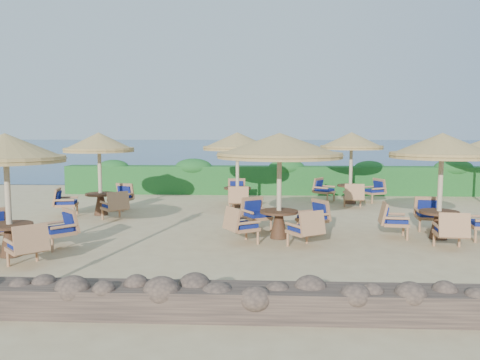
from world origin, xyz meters
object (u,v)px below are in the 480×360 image
at_px(cafe_set_0, 7,177).
at_px(cafe_set_3, 99,161).
at_px(cafe_set_1, 279,163).
at_px(cafe_set_4, 237,153).
at_px(cafe_set_2, 441,170).
at_px(cafe_set_5, 351,156).

bearing_deg(cafe_set_0, cafe_set_3, 87.25).
height_order(cafe_set_1, cafe_set_4, same).
bearing_deg(cafe_set_4, cafe_set_3, -157.54).
distance_m(cafe_set_2, cafe_set_5, 5.77).
height_order(cafe_set_2, cafe_set_5, same).
bearing_deg(cafe_set_1, cafe_set_3, 151.72).
relative_size(cafe_set_4, cafe_set_5, 1.03).
distance_m(cafe_set_1, cafe_set_3, 6.38).
relative_size(cafe_set_1, cafe_set_3, 1.17).
relative_size(cafe_set_0, cafe_set_2, 0.93).
relative_size(cafe_set_2, cafe_set_4, 1.01).
xyz_separation_m(cafe_set_1, cafe_set_2, (4.00, 0.12, -0.16)).
bearing_deg(cafe_set_1, cafe_set_4, 105.14).
relative_size(cafe_set_1, cafe_set_2, 1.11).
bearing_deg(cafe_set_2, cafe_set_4, 138.48).
bearing_deg(cafe_set_5, cafe_set_0, -138.30).
distance_m(cafe_set_1, cafe_set_5, 6.44).
bearing_deg(cafe_set_4, cafe_set_5, 13.09).
height_order(cafe_set_0, cafe_set_4, same).
xyz_separation_m(cafe_set_3, cafe_set_4, (4.31, 1.78, 0.19)).
distance_m(cafe_set_2, cafe_set_3, 10.04).
bearing_deg(cafe_set_5, cafe_set_2, -78.55).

